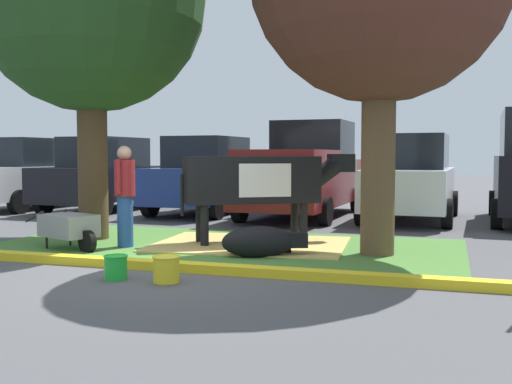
{
  "coord_description": "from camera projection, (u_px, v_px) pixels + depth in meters",
  "views": [
    {
      "loc": [
        3.64,
        -7.43,
        1.54
      ],
      "look_at": [
        0.42,
        2.54,
        0.9
      ],
      "focal_mm": 42.45,
      "sensor_mm": 36.0,
      "label": 1
    }
  ],
  "objects": [
    {
      "name": "grass_island",
      "position": [
        224.0,
        246.0,
        10.16
      ],
      "size": [
        7.77,
        4.03,
        0.02
      ],
      "primitive_type": "cube",
      "color": "#477A33",
      "rests_on": "ground"
    },
    {
      "name": "cow_holstein",
      "position": [
        258.0,
        180.0,
        10.42
      ],
      "size": [
        2.83,
        2.02,
        1.56
      ],
      "color": "black",
      "rests_on": "ground"
    },
    {
      "name": "curb_yellow",
      "position": [
        166.0,
        266.0,
        8.1
      ],
      "size": [
        8.97,
        0.24,
        0.12
      ],
      "primitive_type": "cube",
      "color": "yellow",
      "rests_on": "ground"
    },
    {
      "name": "wheelbarrow",
      "position": [
        70.0,
        226.0,
        9.79
      ],
      "size": [
        1.59,
        1.0,
        0.63
      ],
      "color": "gray",
      "rests_on": "ground"
    },
    {
      "name": "calf_lying",
      "position": [
        260.0,
        242.0,
        9.06
      ],
      "size": [
        1.32,
        0.89,
        0.48
      ],
      "color": "black",
      "rests_on": "ground"
    },
    {
      "name": "hatchback_white",
      "position": [
        411.0,
        179.0,
        14.22
      ],
      "size": [
        2.17,
        4.47,
        2.02
      ],
      "color": "silver",
      "rests_on": "ground"
    },
    {
      "name": "sedan_red",
      "position": [
        105.0,
        175.0,
        16.63
      ],
      "size": [
        2.17,
        4.47,
        2.02
      ],
      "color": "black",
      "rests_on": "ground"
    },
    {
      "name": "sedan_silver",
      "position": [
        29.0,
        174.0,
        17.39
      ],
      "size": [
        2.17,
        4.47,
        2.02
      ],
      "color": "silver",
      "rests_on": "ground"
    },
    {
      "name": "bucket_green",
      "position": [
        116.0,
        267.0,
        7.49
      ],
      "size": [
        0.3,
        0.3,
        0.3
      ],
      "color": "green",
      "rests_on": "ground"
    },
    {
      "name": "bucket_yellow",
      "position": [
        166.0,
        269.0,
        7.32
      ],
      "size": [
        0.34,
        0.34,
        0.32
      ],
      "color": "yellow",
      "rests_on": "ground"
    },
    {
      "name": "pickup_truck_maroon",
      "position": [
        304.0,
        172.0,
        15.13
      ],
      "size": [
        2.39,
        5.48,
        2.42
      ],
      "color": "maroon",
      "rests_on": "ground"
    },
    {
      "name": "ground_plane",
      "position": [
        170.0,
        268.0,
        8.27
      ],
      "size": [
        80.0,
        80.0,
        0.0
      ],
      "primitive_type": "plane",
      "color": "#4C4C4F"
    },
    {
      "name": "sedan_blue",
      "position": [
        207.0,
        176.0,
        16.0
      ],
      "size": [
        2.17,
        4.47,
        2.02
      ],
      "color": "navy",
      "rests_on": "ground"
    },
    {
      "name": "person_handler",
      "position": [
        125.0,
        193.0,
        9.98
      ],
      "size": [
        0.34,
        0.53,
        1.69
      ],
      "color": "#23478C",
      "rests_on": "ground"
    },
    {
      "name": "hay_bedding",
      "position": [
        251.0,
        244.0,
        10.26
      ],
      "size": [
        3.39,
        2.66,
        0.04
      ],
      "primitive_type": "cube",
      "rotation": [
        0.0,
        0.0,
        0.08
      ],
      "color": "tan",
      "rests_on": "ground"
    }
  ]
}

